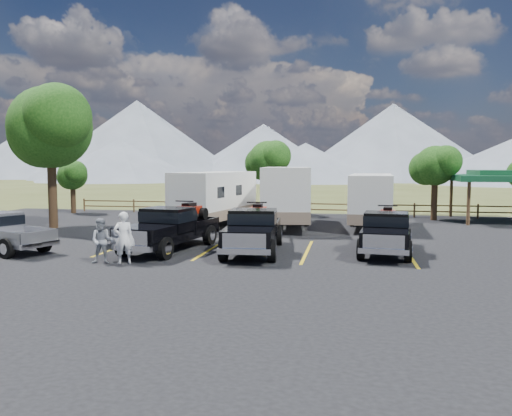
% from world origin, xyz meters
% --- Properties ---
extents(ground, '(320.00, 320.00, 0.00)m').
position_xyz_m(ground, '(0.00, 0.00, 0.00)').
color(ground, '#434B20').
rests_on(ground, ground).
extents(asphalt_lot, '(44.00, 34.00, 0.04)m').
position_xyz_m(asphalt_lot, '(0.00, 3.00, 0.02)').
color(asphalt_lot, black).
rests_on(asphalt_lot, ground).
extents(stall_lines, '(12.12, 5.50, 0.01)m').
position_xyz_m(stall_lines, '(0.00, 4.00, 0.04)').
color(stall_lines, gold).
rests_on(stall_lines, asphalt_lot).
extents(tree_big_nw, '(5.54, 5.18, 7.84)m').
position_xyz_m(tree_big_nw, '(-12.55, 9.03, 5.60)').
color(tree_big_nw, black).
rests_on(tree_big_nw, ground).
extents(tree_ne_a, '(3.11, 2.92, 4.76)m').
position_xyz_m(tree_ne_a, '(8.97, 17.01, 3.48)').
color(tree_ne_a, black).
rests_on(tree_ne_a, ground).
extents(tree_north, '(3.46, 3.24, 5.25)m').
position_xyz_m(tree_north, '(-2.03, 19.02, 3.83)').
color(tree_north, black).
rests_on(tree_north, ground).
extents(tree_nw_small, '(2.59, 2.43, 3.85)m').
position_xyz_m(tree_nw_small, '(-16.02, 17.01, 2.78)').
color(tree_nw_small, black).
rests_on(tree_nw_small, ground).
extents(rail_fence, '(36.12, 0.12, 1.00)m').
position_xyz_m(rail_fence, '(2.00, 18.50, 0.61)').
color(rail_fence, brown).
rests_on(rail_fence, ground).
extents(pavilion, '(6.20, 6.20, 3.22)m').
position_xyz_m(pavilion, '(13.00, 17.00, 2.79)').
color(pavilion, brown).
rests_on(pavilion, ground).
extents(mountain_range, '(209.00, 71.00, 20.00)m').
position_xyz_m(mountain_range, '(-7.63, 105.98, 7.87)').
color(mountain_range, slate).
rests_on(mountain_range, ground).
extents(rig_left, '(2.88, 6.14, 1.97)m').
position_xyz_m(rig_left, '(-3.58, 3.43, 0.99)').
color(rig_left, black).
rests_on(rig_left, asphalt_lot).
extents(rig_center, '(2.41, 5.98, 1.96)m').
position_xyz_m(rig_center, '(-0.11, 3.51, 0.98)').
color(rig_center, black).
rests_on(rig_center, asphalt_lot).
extents(rig_right, '(2.38, 5.64, 1.83)m').
position_xyz_m(rig_right, '(5.14, 4.38, 0.92)').
color(rig_right, black).
rests_on(rig_right, asphalt_lot).
extents(trailer_left, '(3.50, 8.98, 3.10)m').
position_xyz_m(trailer_left, '(-3.80, 11.26, 1.66)').
color(trailer_left, white).
rests_on(trailer_left, asphalt_lot).
extents(trailer_center, '(3.32, 9.76, 3.37)m').
position_xyz_m(trailer_center, '(0.18, 12.00, 1.81)').
color(trailer_center, white).
rests_on(trailer_center, asphalt_lot).
extents(trailer_right, '(2.61, 8.59, 2.98)m').
position_xyz_m(trailer_right, '(4.88, 12.45, 1.60)').
color(trailer_right, white).
rests_on(trailer_right, asphalt_lot).
extents(person_a, '(0.81, 0.76, 1.86)m').
position_xyz_m(person_a, '(-4.24, 0.37, 0.97)').
color(person_a, white).
rests_on(person_a, asphalt_lot).
extents(person_b, '(0.91, 0.78, 1.63)m').
position_xyz_m(person_b, '(-5.00, 0.22, 0.85)').
color(person_b, gray).
rests_on(person_b, asphalt_lot).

